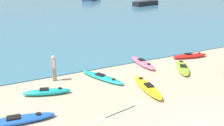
{
  "coord_description": "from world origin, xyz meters",
  "views": [
    {
      "loc": [
        -7.59,
        -5.64,
        6.6
      ],
      "look_at": [
        -0.21,
        9.37,
        0.5
      ],
      "focal_mm": 42.0,
      "sensor_mm": 36.0,
      "label": 1
    }
  ],
  "objects": [
    {
      "name": "kayak_on_sand_2",
      "position": [
        2.17,
        9.26,
        0.18
      ],
      "size": [
        0.7,
        2.93,
        0.4
      ],
      "color": "#E5668C",
      "rests_on": "ground_plane"
    },
    {
      "name": "person_near_waterline",
      "position": [
        -4.2,
        9.3,
        0.94
      ],
      "size": [
        0.33,
        0.29,
        1.64
      ],
      "color": "gray",
      "rests_on": "ground_plane"
    },
    {
      "name": "kayak_on_sand_0",
      "position": [
        -1.46,
        8.22,
        0.12
      ],
      "size": [
        1.97,
        3.32,
        0.29
      ],
      "color": "teal",
      "rests_on": "ground_plane"
    },
    {
      "name": "kayak_on_sand_6",
      "position": [
        -6.9,
        5.4,
        0.15
      ],
      "size": [
        3.38,
        1.14,
        0.34
      ],
      "color": "blue",
      "rests_on": "ground_plane"
    },
    {
      "name": "bay_water",
      "position": [
        0.0,
        44.89,
        0.03
      ],
      "size": [
        160.0,
        70.0,
        0.06
      ],
      "primitive_type": "cube",
      "color": "teal",
      "rests_on": "ground_plane"
    },
    {
      "name": "kayak_on_sand_4",
      "position": [
        6.32,
        8.97,
        0.17
      ],
      "size": [
        2.97,
        1.16,
        0.38
      ],
      "color": "red",
      "rests_on": "ground_plane"
    },
    {
      "name": "kayak_on_sand_3",
      "position": [
        4.17,
        7.26,
        0.16
      ],
      "size": [
        2.21,
        2.91,
        0.36
      ],
      "color": "#8CCC2D",
      "rests_on": "ground_plane"
    },
    {
      "name": "loose_paddle",
      "position": [
        -2.27,
        4.19,
        0.01
      ],
      "size": [
        2.76,
        0.73,
        0.03
      ],
      "color": "black",
      "rests_on": "ground_plane"
    },
    {
      "name": "moored_boat_0",
      "position": [
        19.57,
        35.62,
        0.46
      ],
      "size": [
        5.23,
        2.61,
        0.8
      ],
      "color": "black",
      "rests_on": "bay_water"
    },
    {
      "name": "kayak_on_sand_7",
      "position": [
        0.23,
        5.68,
        0.18
      ],
      "size": [
        1.16,
        3.36,
        0.4
      ],
      "color": "yellow",
      "rests_on": "ground_plane"
    },
    {
      "name": "kayak_on_sand_8",
      "position": [
        -5.08,
        7.61,
        0.17
      ],
      "size": [
        2.67,
        1.26,
        0.37
      ],
      "color": "teal",
      "rests_on": "ground_plane"
    }
  ]
}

